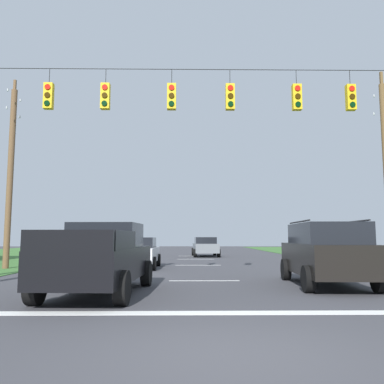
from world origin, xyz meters
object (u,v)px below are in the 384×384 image
object	(u,v)px
suv_black	(326,252)
utility_pole_near_left	(10,172)
overhead_signal_span	(200,149)
distant_car_crossing_white	(138,252)
pickup_truck	(101,258)
distant_car_oncoming	(205,246)

from	to	relation	value
suv_black	utility_pole_near_left	world-z (taller)	utility_pole_near_left
overhead_signal_span	distant_car_crossing_white	world-z (taller)	overhead_signal_span
overhead_signal_span	pickup_truck	bearing A→B (deg)	-136.06
distant_car_crossing_white	utility_pole_near_left	bearing A→B (deg)	-175.87
pickup_truck	overhead_signal_span	bearing A→B (deg)	43.94
pickup_truck	distant_car_oncoming	bearing A→B (deg)	79.43
overhead_signal_span	distant_car_oncoming	size ratio (longest dim) A/B	4.05
overhead_signal_span	utility_pole_near_left	size ratio (longest dim) A/B	1.86
overhead_signal_span	suv_black	distance (m)	5.48
utility_pole_near_left	distant_car_oncoming	bearing A→B (deg)	50.06
distant_car_crossing_white	pickup_truck	bearing A→B (deg)	-89.67
suv_black	distant_car_crossing_white	xyz separation A→B (m)	(-6.88, 7.29, -0.27)
overhead_signal_span	pickup_truck	size ratio (longest dim) A/B	3.22
overhead_signal_span	pickup_truck	xyz separation A→B (m)	(-2.85, -2.75, -3.69)
suv_black	distant_car_crossing_white	world-z (taller)	suv_black
suv_black	distant_car_crossing_white	size ratio (longest dim) A/B	1.14
pickup_truck	utility_pole_near_left	distance (m)	11.25
pickup_truck	distant_car_oncoming	distance (m)	21.07
overhead_signal_span	suv_black	xyz separation A→B (m)	(3.98, -1.13, -3.60)
overhead_signal_span	utility_pole_near_left	xyz separation A→B (m)	(-9.25, 5.70, 0.08)
distant_car_crossing_white	suv_black	bearing A→B (deg)	-46.66
distant_car_crossing_white	distant_car_oncoming	size ratio (longest dim) A/B	0.99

